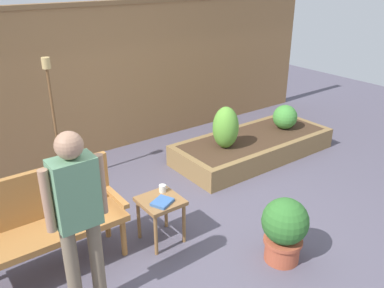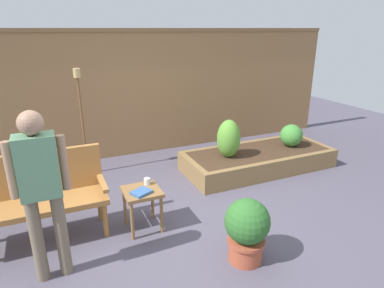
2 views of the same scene
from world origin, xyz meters
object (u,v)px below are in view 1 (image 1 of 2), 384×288
cup_on_table (163,188)px  person_by_bench (78,211)px  book_on_table (162,202)px  potted_boxwood (284,228)px  shrub_near_bench (226,127)px  shrub_far_corner (285,117)px  garden_bench (39,217)px  tiki_torch (51,99)px  side_table (161,207)px

cup_on_table → person_by_bench: (-1.06, -0.52, 0.42)m
book_on_table → potted_boxwood: potted_boxwood is taller
shrub_near_bench → shrub_far_corner: size_ratio=1.58×
garden_bench → potted_boxwood: size_ratio=2.21×
garden_bench → person_by_bench: (0.11, -0.71, 0.39)m
shrub_far_corner → tiki_torch: tiki_torch is taller
side_table → shrub_near_bench: shrub_near_bench is taller
shrub_far_corner → person_by_bench: (-3.76, -1.28, 0.45)m
shrub_far_corner → tiki_torch: (-3.17, 0.93, 0.64)m
person_by_bench → shrub_near_bench: bearing=26.6°
tiki_torch → potted_boxwood: bearing=-67.5°
shrub_near_bench → person_by_bench: size_ratio=0.37×
cup_on_table → person_by_bench: 1.25m
cup_on_table → shrub_near_bench: shrub_near_bench is taller
person_by_bench → side_table: bearing=23.1°
cup_on_table → potted_boxwood: 1.25m
potted_boxwood → shrub_far_corner: (2.04, 1.81, 0.13)m
tiki_torch → shrub_near_bench: bearing=-25.1°
shrub_far_corner → book_on_table: bearing=-161.4°
cup_on_table → book_on_table: (-0.13, -0.19, -0.02)m
garden_bench → person_by_bench: size_ratio=0.92×
book_on_table → garden_bench: bearing=135.9°
side_table → shrub_far_corner: bearing=17.4°
tiki_torch → cup_on_table: bearing=-74.3°
garden_bench → shrub_near_bench: garden_bench is taller
shrub_near_bench → potted_boxwood: bearing=-114.9°
garden_bench → tiki_torch: (0.70, 1.50, 0.57)m
cup_on_table → book_on_table: 0.23m
garden_bench → book_on_table: size_ratio=7.31×
side_table → tiki_torch: size_ratio=0.30×
cup_on_table → person_by_bench: bearing=-153.9°
potted_boxwood → shrub_near_bench: shrub_near_bench is taller
tiki_torch → side_table: bearing=-78.2°
shrub_far_corner → person_by_bench: 4.00m
side_table → book_on_table: (-0.03, -0.08, 0.10)m
book_on_table → shrub_near_bench: size_ratio=0.34×
shrub_far_corner → side_table: bearing=-162.6°
book_on_table → potted_boxwood: 1.17m
cup_on_table → garden_bench: bearing=171.0°
garden_bench → cup_on_table: size_ratio=13.92×
garden_bench → person_by_bench: person_by_bench is taller
garden_bench → shrub_near_bench: size_ratio=2.48×
side_table → potted_boxwood: bearing=-51.1°
cup_on_table → tiki_torch: size_ratio=0.06×
garden_bench → shrub_near_bench: (2.68, 0.58, 0.05)m
garden_bench → book_on_table: (1.05, -0.37, -0.05)m
garden_bench → side_table: (1.07, -0.30, -0.15)m
garden_bench → shrub_far_corner: (3.87, 0.58, -0.06)m
side_table → shrub_far_corner: 2.93m
shrub_near_bench → person_by_bench: (-2.56, -1.28, 0.34)m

